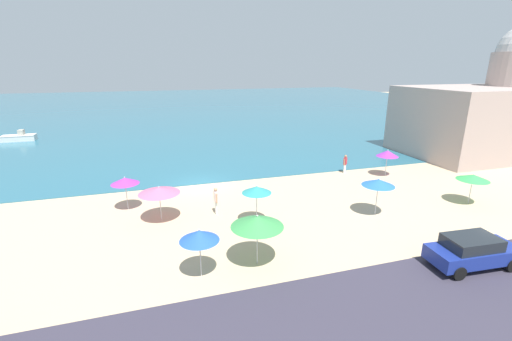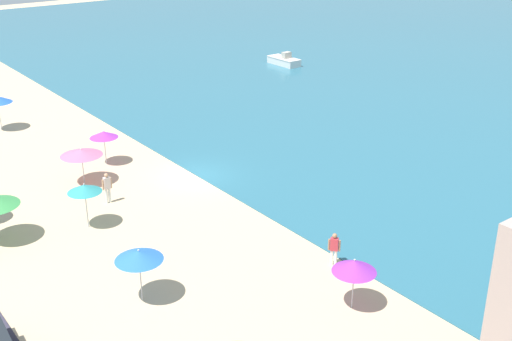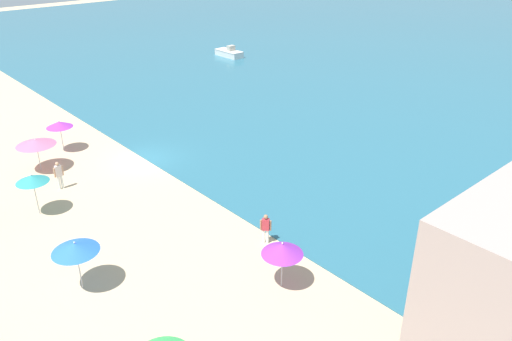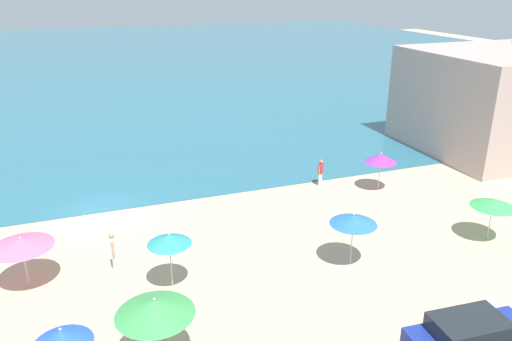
{
  "view_description": "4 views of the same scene",
  "coord_description": "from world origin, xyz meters",
  "px_view_note": "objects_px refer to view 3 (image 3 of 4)",
  "views": [
    {
      "loc": [
        -3.18,
        -25.85,
        9.08
      ],
      "look_at": [
        4.44,
        -0.79,
        1.01
      ],
      "focal_mm": 24.0,
      "sensor_mm": 36.0,
      "label": 1
    },
    {
      "loc": [
        30.88,
        -18.92,
        15.37
      ],
      "look_at": [
        5.04,
        0.72,
        1.86
      ],
      "focal_mm": 45.0,
      "sensor_mm": 36.0,
      "label": 2
    },
    {
      "loc": [
        27.92,
        -14.81,
        14.31
      ],
      "look_at": [
        8.81,
        2.19,
        1.72
      ],
      "focal_mm": 35.0,
      "sensor_mm": 36.0,
      "label": 3
    },
    {
      "loc": [
        -0.42,
        -25.16,
        11.59
      ],
      "look_at": [
        8.87,
        0.19,
        1.17
      ],
      "focal_mm": 35.0,
      "sensor_mm": 36.0,
      "label": 4
    }
  ],
  "objects_px": {
    "bather_1": "(59,174)",
    "bather_2": "(266,227)",
    "beach_umbrella_7": "(282,249)",
    "skiff_nearshore": "(229,53)",
    "beach_umbrella_2": "(32,179)",
    "beach_umbrella_9": "(36,142)",
    "beach_umbrella_8": "(75,247)",
    "beach_umbrella_6": "(59,124)"
  },
  "relations": [
    {
      "from": "bather_1",
      "to": "bather_2",
      "type": "height_order",
      "value": "bather_1"
    },
    {
      "from": "beach_umbrella_8",
      "to": "beach_umbrella_9",
      "type": "bearing_deg",
      "value": 166.8
    },
    {
      "from": "beach_umbrella_6",
      "to": "beach_umbrella_9",
      "type": "bearing_deg",
      "value": -49.12
    },
    {
      "from": "beach_umbrella_7",
      "to": "bather_2",
      "type": "xyz_separation_m",
      "value": [
        -2.92,
        1.74,
        -1.06
      ]
    },
    {
      "from": "beach_umbrella_9",
      "to": "bather_2",
      "type": "height_order",
      "value": "beach_umbrella_9"
    },
    {
      "from": "bather_2",
      "to": "beach_umbrella_7",
      "type": "bearing_deg",
      "value": -30.77
    },
    {
      "from": "beach_umbrella_6",
      "to": "skiff_nearshore",
      "type": "xyz_separation_m",
      "value": [
        -14.13,
        26.37,
        -1.51
      ]
    },
    {
      "from": "bather_2",
      "to": "bather_1",
      "type": "bearing_deg",
      "value": -156.75
    },
    {
      "from": "skiff_nearshore",
      "to": "bather_2",
      "type": "bearing_deg",
      "value": -36.22
    },
    {
      "from": "beach_umbrella_7",
      "to": "skiff_nearshore",
      "type": "bearing_deg",
      "value": 144.21
    },
    {
      "from": "bather_2",
      "to": "skiff_nearshore",
      "type": "bearing_deg",
      "value": 143.78
    },
    {
      "from": "beach_umbrella_8",
      "to": "beach_umbrella_7",
      "type": "bearing_deg",
      "value": 49.26
    },
    {
      "from": "beach_umbrella_7",
      "to": "skiff_nearshore",
      "type": "distance_m",
      "value": 43.07
    },
    {
      "from": "beach_umbrella_8",
      "to": "beach_umbrella_6",
      "type": "bearing_deg",
      "value": 160.22
    },
    {
      "from": "beach_umbrella_7",
      "to": "beach_umbrella_8",
      "type": "height_order",
      "value": "beach_umbrella_8"
    },
    {
      "from": "beach_umbrella_2",
      "to": "skiff_nearshore",
      "type": "height_order",
      "value": "beach_umbrella_2"
    },
    {
      "from": "beach_umbrella_7",
      "to": "skiff_nearshore",
      "type": "relative_size",
      "value": 0.55
    },
    {
      "from": "beach_umbrella_7",
      "to": "beach_umbrella_8",
      "type": "xyz_separation_m",
      "value": [
        -5.7,
        -6.62,
        0.18
      ]
    },
    {
      "from": "beach_umbrella_2",
      "to": "beach_umbrella_7",
      "type": "xyz_separation_m",
      "value": [
        13.3,
        5.69,
        -0.2
      ]
    },
    {
      "from": "bather_1",
      "to": "bather_2",
      "type": "bearing_deg",
      "value": 23.25
    },
    {
      "from": "beach_umbrella_9",
      "to": "bather_1",
      "type": "xyz_separation_m",
      "value": [
        3.39,
        -0.04,
        -0.95
      ]
    },
    {
      "from": "beach_umbrella_9",
      "to": "bather_1",
      "type": "bearing_deg",
      "value": -0.68
    },
    {
      "from": "beach_umbrella_9",
      "to": "beach_umbrella_6",
      "type": "bearing_deg",
      "value": 130.88
    },
    {
      "from": "beach_umbrella_2",
      "to": "skiff_nearshore",
      "type": "relative_size",
      "value": 0.59
    },
    {
      "from": "beach_umbrella_2",
      "to": "bather_2",
      "type": "bearing_deg",
      "value": 35.57
    },
    {
      "from": "bather_1",
      "to": "bather_2",
      "type": "xyz_separation_m",
      "value": [
        12.43,
        5.34,
        -0.08
      ]
    },
    {
      "from": "beach_umbrella_2",
      "to": "beach_umbrella_6",
      "type": "xyz_separation_m",
      "value": [
        -7.48,
        4.49,
        -0.18
      ]
    },
    {
      "from": "beach_umbrella_2",
      "to": "beach_umbrella_8",
      "type": "distance_m",
      "value": 7.65
    },
    {
      "from": "bather_1",
      "to": "bather_2",
      "type": "relative_size",
      "value": 1.09
    },
    {
      "from": "bather_1",
      "to": "skiff_nearshore",
      "type": "xyz_separation_m",
      "value": [
        -19.57,
        28.77,
        -0.52
      ]
    },
    {
      "from": "beach_umbrella_2",
      "to": "bather_2",
      "type": "xyz_separation_m",
      "value": [
        10.38,
        7.42,
        -1.25
      ]
    },
    {
      "from": "beach_umbrella_7",
      "to": "beach_umbrella_9",
      "type": "height_order",
      "value": "beach_umbrella_7"
    },
    {
      "from": "beach_umbrella_8",
      "to": "bather_2",
      "type": "xyz_separation_m",
      "value": [
        2.79,
        8.36,
        -1.24
      ]
    },
    {
      "from": "beach_umbrella_9",
      "to": "skiff_nearshore",
      "type": "bearing_deg",
      "value": 119.39
    },
    {
      "from": "beach_umbrella_6",
      "to": "bather_1",
      "type": "bearing_deg",
      "value": -23.89
    },
    {
      "from": "skiff_nearshore",
      "to": "beach_umbrella_6",
      "type": "bearing_deg",
      "value": -61.8
    },
    {
      "from": "beach_umbrella_7",
      "to": "beach_umbrella_9",
      "type": "bearing_deg",
      "value": -169.23
    },
    {
      "from": "beach_umbrella_2",
      "to": "bather_2",
      "type": "distance_m",
      "value": 12.82
    },
    {
      "from": "beach_umbrella_8",
      "to": "bather_2",
      "type": "bearing_deg",
      "value": 71.56
    },
    {
      "from": "skiff_nearshore",
      "to": "beach_umbrella_2",
      "type": "bearing_deg",
      "value": -54.99
    },
    {
      "from": "beach_umbrella_6",
      "to": "beach_umbrella_9",
      "type": "relative_size",
      "value": 0.92
    },
    {
      "from": "beach_umbrella_2",
      "to": "beach_umbrella_8",
      "type": "relative_size",
      "value": 1.0
    }
  ]
}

